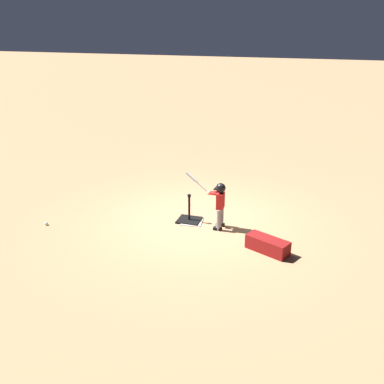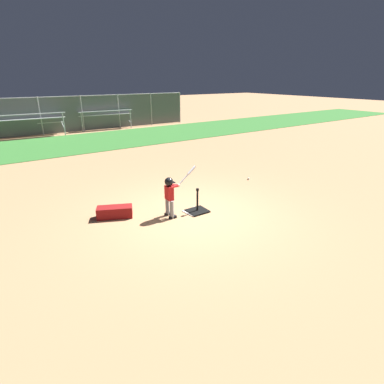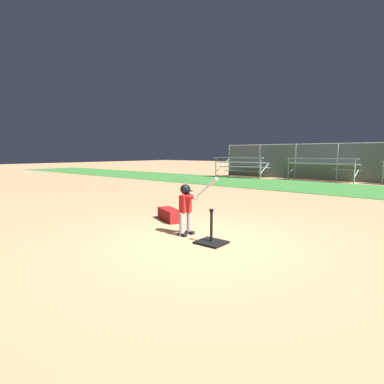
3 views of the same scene
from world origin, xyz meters
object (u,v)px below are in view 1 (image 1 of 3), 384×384
object	(u,v)px
batting_tee	(189,218)
batter_child	(219,200)
baseball	(46,223)
equipment_bag	(268,245)

from	to	relation	value
batting_tee	batter_child	world-z (taller)	batter_child
baseball	batter_child	bearing A→B (deg)	-164.38
batter_child	equipment_bag	bearing A→B (deg)	147.93
batter_child	equipment_bag	world-z (taller)	batter_child
batting_tee	equipment_bag	bearing A→B (deg)	155.02
batting_tee	equipment_bag	world-z (taller)	batting_tee
batting_tee	baseball	world-z (taller)	batting_tee
batter_child	baseball	size ratio (longest dim) A/B	16.16
batter_child	baseball	world-z (taller)	batter_child
baseball	equipment_bag	size ratio (longest dim) A/B	0.09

